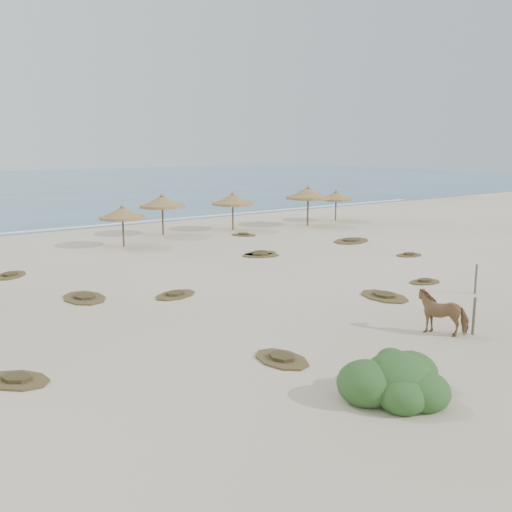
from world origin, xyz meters
The scene contains 23 objects.
ground centered at (0.00, 0.00, 0.00)m, with size 160.00×160.00×0.00m, color beige.
foam_line centered at (0.00, 26.00, 0.00)m, with size 70.00×0.60×0.01m, color white.
palapa_2 centered at (-1.41, 16.48, 1.97)m, with size 3.14×3.14×2.54m.
palapa_3 centered at (2.51, 19.08, 2.20)m, with size 3.96×3.96×2.83m.
palapa_4 centered at (7.53, 18.20, 2.13)m, with size 3.45×3.45×2.74m.
palapa_5 centered at (13.27, 16.76, 2.38)m, with size 4.27×4.27×3.06m.
palapa_6 centered at (16.93, 17.59, 1.93)m, with size 2.69×2.69×2.49m.
horse centered at (0.49, -4.39, 0.69)m, with size 0.74×1.63×1.38m, color #916542.
fence_post_near centered at (1.12, -5.11, 0.62)m, with size 0.09×0.09×1.23m, color #605848.
fence_post_far centered at (5.71, -2.18, 0.61)m, with size 0.09×0.09×1.22m, color #605848.
bush centered at (-4.44, -6.72, 0.42)m, with size 2.86×2.52×1.28m.
scrub_0 centered at (-11.56, -0.39, 0.05)m, with size 2.02×2.19×0.16m.
scrub_1 centered at (-7.38, 6.43, 0.05)m, with size 1.53×2.35×0.16m.
scrub_2 centered at (-4.28, 4.71, 0.05)m, with size 2.22×1.80×0.16m.
scrub_3 centered at (3.43, 9.39, 0.05)m, with size 2.43×2.11×0.16m.
scrub_4 centered at (10.03, 4.66, 0.05)m, with size 1.70×1.25×0.16m.
scrub_5 centered at (10.83, 9.81, 0.05)m, with size 3.35×2.68×0.16m.
scrub_6 centered at (-8.78, 12.27, 0.05)m, with size 2.19×2.29×0.16m.
scrub_7 centered at (3.74, 9.84, 0.05)m, with size 1.98×1.29×0.16m.
scrub_9 centered at (2.32, -0.37, 0.05)m, with size 1.69×2.40×0.16m.
scrub_10 centered at (6.77, 15.77, 0.05)m, with size 1.79×2.05×0.16m.
scrub_11 centered at (-5.18, -3.23, 0.05)m, with size 1.26×1.90×0.16m.
scrub_12 centered at (5.63, 0.23, 0.05)m, with size 1.65×1.22×0.16m.
Camera 1 is at (-14.67, -15.05, 5.96)m, focal length 40.00 mm.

